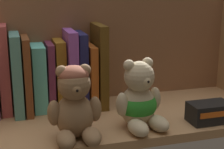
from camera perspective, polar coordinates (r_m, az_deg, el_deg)
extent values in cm
cube|color=tan|center=(83.25, 0.34, -7.37)|extent=(72.44, 27.58, 2.00)
cube|color=#8F6040|center=(92.41, -2.23, 4.42)|extent=(74.84, 1.20, 31.43)
cube|color=#B04747|center=(86.47, -17.12, 0.84)|extent=(2.39, 9.72, 21.01)
cube|color=#56968E|center=(86.69, -15.29, 0.34)|extent=(2.25, 14.57, 19.06)
cube|color=brown|center=(86.85, -13.74, 0.20)|extent=(1.62, 14.34, 18.26)
cube|color=#61D0C3|center=(87.29, -11.87, -0.38)|extent=(3.15, 10.52, 16.00)
cube|color=#6F2C4C|center=(87.49, -10.07, -0.16)|extent=(1.81, 9.62, 16.31)
cube|color=#95641B|center=(87.68, -8.55, 0.14)|extent=(2.34, 9.68, 16.88)
cube|color=#9A51BC|center=(87.76, -6.86, 1.03)|extent=(2.19, 13.41, 19.29)
cube|color=navy|center=(88.28, -5.25, 0.93)|extent=(2.06, 11.78, 18.62)
cube|color=#B9551D|center=(89.10, -3.78, 0.10)|extent=(1.73, 13.65, 15.61)
cube|color=brown|center=(89.02, -2.36, 1.73)|extent=(2.10, 14.26, 20.50)
ellipsoid|color=#93704C|center=(71.09, -6.11, -6.65)|extent=(7.76, 7.12, 9.13)
sphere|color=#93704C|center=(68.46, -6.20, -1.56)|extent=(6.49, 6.49, 6.49)
sphere|color=#93704C|center=(67.91, -8.21, 0.45)|extent=(2.44, 2.44, 2.44)
sphere|color=#93704C|center=(68.61, -4.45, 0.71)|extent=(2.44, 2.44, 2.44)
sphere|color=#9B754E|center=(66.40, -5.85, -2.43)|extent=(2.44, 2.44, 2.44)
sphere|color=black|center=(65.58, -5.73, -2.60)|extent=(0.85, 0.85, 0.85)
ellipsoid|color=#93704C|center=(68.00, -7.53, -10.46)|extent=(3.74, 6.14, 3.25)
ellipsoid|color=#93704C|center=(68.76, -3.32, -10.04)|extent=(3.74, 6.14, 3.25)
ellipsoid|color=#93704C|center=(69.76, -9.41, -6.20)|extent=(2.68, 2.68, 5.28)
ellipsoid|color=#93704C|center=(70.98, -2.78, -5.63)|extent=(2.68, 2.68, 5.28)
ellipsoid|color=#96523D|center=(68.41, -6.30, -0.02)|extent=(6.17, 6.17, 3.57)
ellipsoid|color=beige|center=(76.14, 4.18, -5.11)|extent=(7.76, 7.12, 9.12)
sphere|color=beige|center=(73.72, 4.47, -0.32)|extent=(6.49, 6.49, 6.49)
sphere|color=beige|center=(72.30, 2.79, 1.48)|extent=(2.43, 2.43, 2.43)
sphere|color=beige|center=(74.68, 5.79, 1.86)|extent=(2.43, 2.43, 2.43)
sphere|color=beige|center=(71.97, 5.44, -1.04)|extent=(2.43, 2.43, 2.43)
sphere|color=black|center=(71.27, 5.82, -1.16)|extent=(0.85, 0.85, 0.85)
ellipsoid|color=beige|center=(72.59, 4.28, -8.65)|extent=(4.80, 6.69, 3.24)
ellipsoid|color=beige|center=(75.20, 7.54, -7.88)|extent=(4.80, 6.69, 3.24)
ellipsoid|color=beige|center=(73.38, 1.66, -4.92)|extent=(3.11, 3.11, 5.27)
ellipsoid|color=beige|center=(77.56, 6.95, -3.91)|extent=(3.11, 3.11, 5.27)
ellipsoid|color=green|center=(76.06, 4.18, -4.95)|extent=(8.39, 7.76, 6.39)
cube|color=black|center=(81.78, 15.56, -5.95)|extent=(9.31, 5.57, 4.42)
cube|color=orange|center=(79.35, 16.67, -6.27)|extent=(7.91, 0.16, 1.24)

